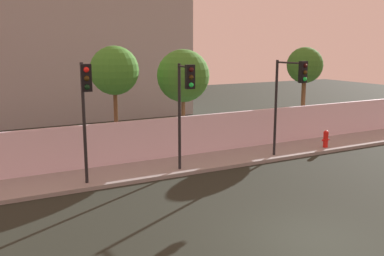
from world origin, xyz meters
TOP-DOWN VIEW (x-y plane):
  - ground_plane at (0.00, 0.00)m, footprint 80.00×80.00m
  - sidewalk at (0.00, 8.20)m, footprint 36.00×2.40m
  - perimeter_wall at (0.00, 9.49)m, footprint 36.00×0.18m
  - traffic_light_left at (-4.18, 6.83)m, footprint 0.43×1.55m
  - traffic_light_center at (-0.30, 6.93)m, footprint 0.36×1.36m
  - traffic_light_right at (4.70, 6.69)m, footprint 0.37×1.79m
  - fire_hydrant at (7.81, 7.53)m, footprint 0.44×0.26m
  - roadside_tree_leftmost at (-1.81, 10.81)m, footprint 2.17×2.17m
  - roadside_tree_midleft at (1.59, 10.81)m, footprint 2.53×2.53m
  - roadside_tree_midright at (9.23, 10.81)m, footprint 2.00×2.00m
  - low_building_distant at (-0.41, 23.49)m, footprint 15.51×6.00m

SIDE VIEW (x-z plane):
  - ground_plane at x=0.00m, z-range 0.00..0.00m
  - sidewalk at x=0.00m, z-range 0.00..0.15m
  - fire_hydrant at x=7.81m, z-range 0.18..1.03m
  - perimeter_wall at x=0.00m, z-range 0.15..1.95m
  - traffic_light_center at x=-0.30m, z-range 1.15..5.44m
  - traffic_light_right at x=4.70m, z-range 1.18..5.52m
  - traffic_light_left at x=-4.18m, z-range 1.18..5.59m
  - roadside_tree_midleft at x=1.59m, z-range 1.19..6.14m
  - roadside_tree_midright at x=9.23m, z-range 1.45..6.46m
  - roadside_tree_leftmost at x=-1.81m, z-range 1.45..6.56m
  - low_building_distant at x=-0.41m, z-range 0.00..8.87m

